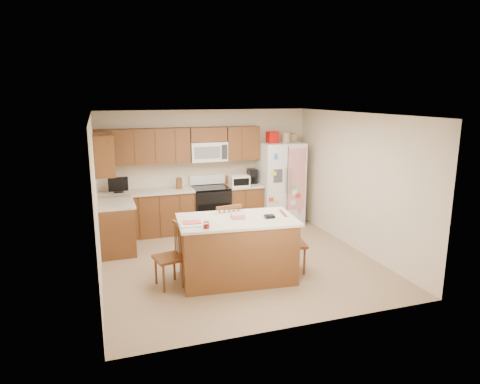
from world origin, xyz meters
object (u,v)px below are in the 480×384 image
object	(u,v)px
stove	(210,207)
island	(237,249)
windsor_chair_right	(291,243)
refrigerator	(280,183)
windsor_chair_back	(225,237)
windsor_chair_left	(170,257)

from	to	relation	value
stove	island	distance (m)	2.61
stove	windsor_chair_right	size ratio (longest dim) A/B	1.15
refrigerator	windsor_chair_right	world-z (taller)	refrigerator
windsor_chair_right	stove	bearing A→B (deg)	104.66
island	windsor_chair_back	bearing A→B (deg)	92.91
windsor_chair_left	stove	bearing A→B (deg)	63.48
stove	refrigerator	world-z (taller)	refrigerator
windsor_chair_left	windsor_chair_back	distance (m)	1.11
refrigerator	island	size ratio (longest dim) A/B	1.09
stove	windsor_chair_back	world-z (taller)	stove
stove	windsor_chair_right	world-z (taller)	stove
refrigerator	windsor_chair_left	bearing A→B (deg)	-138.91
windsor_chair_right	island	bearing A→B (deg)	-179.17
windsor_chair_back	windsor_chair_right	size ratio (longest dim) A/B	1.09
refrigerator	island	xyz separation A→B (m)	(-1.82, -2.53, -0.43)
island	windsor_chair_left	bearing A→B (deg)	176.58
windsor_chair_left	windsor_chair_back	world-z (taller)	windsor_chair_back
island	stove	bearing A→B (deg)	84.60
stove	windsor_chair_left	size ratio (longest dim) A/B	1.17
stove	windsor_chair_right	bearing A→B (deg)	-75.34
refrigerator	windsor_chair_back	size ratio (longest dim) A/B	1.89
windsor_chair_right	windsor_chair_left	bearing A→B (deg)	178.59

